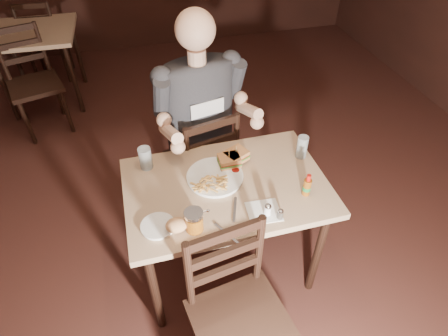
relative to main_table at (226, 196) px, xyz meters
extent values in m
plane|color=black|center=(-0.27, 0.18, -0.68)|extent=(7.00, 7.00, 0.00)
cube|color=tan|center=(0.00, 0.00, 0.07)|extent=(1.10, 0.74, 0.04)
cylinder|color=black|center=(-0.48, -0.29, -0.31)|extent=(0.05, 0.05, 0.73)
cylinder|color=black|center=(-0.48, 0.29, -0.31)|extent=(0.05, 0.05, 0.73)
cylinder|color=black|center=(0.48, -0.29, -0.31)|extent=(0.05, 0.05, 0.73)
cylinder|color=black|center=(0.48, 0.29, -0.31)|extent=(0.05, 0.05, 0.73)
cube|color=tan|center=(-1.27, 2.54, 0.07)|extent=(0.82, 0.82, 0.04)
cylinder|color=black|center=(-1.60, 2.23, -0.31)|extent=(0.04, 0.04, 0.73)
cylinder|color=black|center=(-1.58, 2.87, -0.31)|extent=(0.04, 0.04, 0.73)
cylinder|color=black|center=(-0.96, 2.21, -0.31)|extent=(0.04, 0.04, 0.73)
cylinder|color=black|center=(-0.94, 2.85, -0.31)|extent=(0.04, 0.04, 0.73)
cylinder|color=white|center=(-0.05, 0.06, 0.10)|extent=(0.31, 0.31, 0.02)
ellipsoid|color=maroon|center=(0.07, 0.08, 0.11)|extent=(0.04, 0.04, 0.01)
cylinder|color=silver|center=(-0.40, 0.26, 0.16)|extent=(0.07, 0.07, 0.13)
cylinder|color=silver|center=(0.49, 0.12, 0.16)|extent=(0.06, 0.06, 0.14)
cube|color=white|center=(0.13, -0.23, 0.09)|extent=(0.18, 0.17, 0.00)
cube|color=silver|center=(-0.08, -0.34, 0.10)|extent=(0.10, 0.18, 0.00)
cube|color=silver|center=(-0.01, -0.19, 0.10)|extent=(0.07, 0.16, 0.01)
cylinder|color=white|center=(-0.40, -0.20, 0.10)|extent=(0.16, 0.16, 0.01)
ellipsoid|color=tan|center=(-0.31, -0.24, 0.13)|extent=(0.11, 0.09, 0.06)
camera|label=1|loc=(-0.39, -1.40, 1.52)|focal=30.00mm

